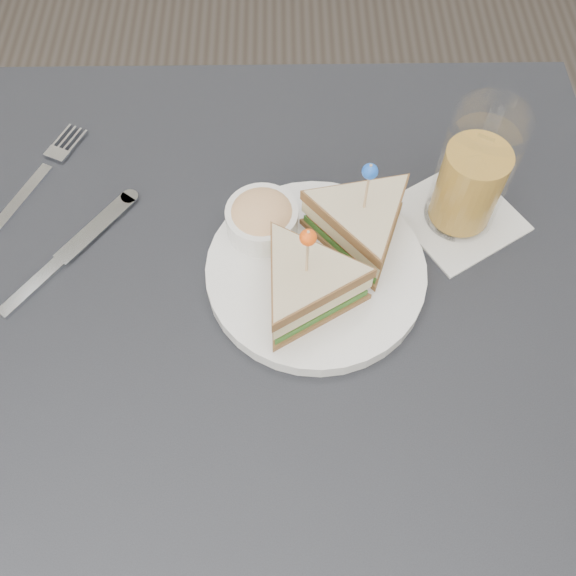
% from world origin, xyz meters
% --- Properties ---
extents(ground_plane, '(3.50, 3.50, 0.00)m').
position_xyz_m(ground_plane, '(0.00, 0.00, 0.00)').
color(ground_plane, '#3F3833').
extents(table, '(0.80, 0.80, 0.75)m').
position_xyz_m(table, '(0.00, 0.00, 0.67)').
color(table, black).
rests_on(table, ground).
extents(plate_meal, '(0.27, 0.26, 0.14)m').
position_xyz_m(plate_meal, '(0.05, 0.06, 0.79)').
color(plate_meal, white).
rests_on(plate_meal, table).
extents(cutlery_fork, '(0.10, 0.19, 0.01)m').
position_xyz_m(cutlery_fork, '(-0.29, 0.20, 0.75)').
color(cutlery_fork, white).
rests_on(cutlery_fork, table).
extents(cutlery_knife, '(0.14, 0.18, 0.01)m').
position_xyz_m(cutlery_knife, '(-0.24, 0.08, 0.75)').
color(cutlery_knife, silver).
rests_on(cutlery_knife, table).
extents(drink_set, '(0.17, 0.17, 0.16)m').
position_xyz_m(drink_set, '(0.21, 0.13, 0.82)').
color(drink_set, silver).
rests_on(drink_set, table).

